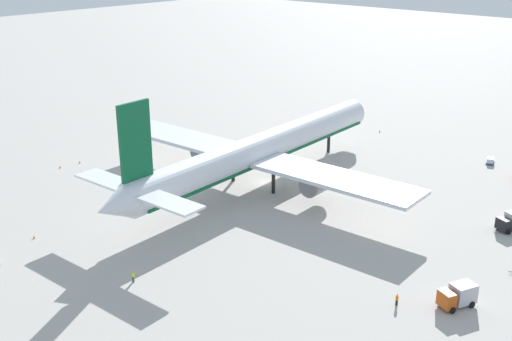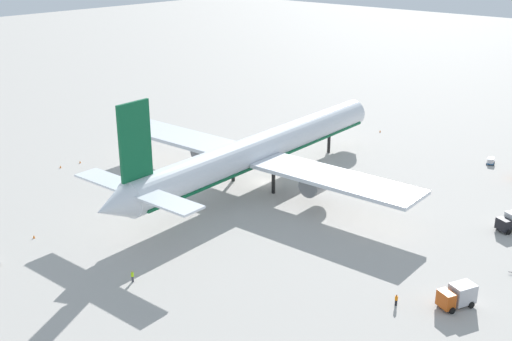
% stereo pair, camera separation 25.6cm
% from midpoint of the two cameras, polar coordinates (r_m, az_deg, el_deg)
% --- Properties ---
extents(ground_plane, '(600.00, 600.00, 0.00)m').
position_cam_midpoint_polar(ground_plane, '(123.48, 0.62, -1.04)').
color(ground_plane, '#ADA8A0').
extents(airliner, '(77.88, 68.21, 22.31)m').
position_cam_midpoint_polar(airliner, '(119.99, 0.26, 1.82)').
color(airliner, silver).
rests_on(airliner, ground).
extents(service_truck_1, '(5.46, 4.07, 3.01)m').
position_cam_midpoint_polar(service_truck_1, '(86.94, 17.82, -10.73)').
color(service_truck_1, '#BF4C14').
rests_on(service_truck_1, ground).
extents(service_truck_2, '(5.30, 4.03, 3.02)m').
position_cam_midpoint_polar(service_truck_2, '(111.22, 22.21, -4.26)').
color(service_truck_2, black).
rests_on(service_truck_2, ground).
extents(baggage_cart_0, '(3.05, 2.08, 1.34)m').
position_cam_midpoint_polar(baggage_cart_0, '(142.03, 20.48, 0.85)').
color(baggage_cart_0, '#26598C').
rests_on(baggage_cart_0, ground).
extents(ground_worker_0, '(0.52, 0.52, 1.61)m').
position_cam_midpoint_polar(ground_worker_0, '(85.47, 12.60, -11.39)').
color(ground_worker_0, black).
rests_on(ground_worker_0, ground).
extents(ground_worker_2, '(0.54, 0.54, 1.74)m').
position_cam_midpoint_polar(ground_worker_2, '(90.18, -11.21, -9.42)').
color(ground_worker_2, '#3F3F47').
rests_on(ground_worker_2, ground).
extents(traffic_cone_0, '(0.36, 0.36, 0.55)m').
position_cam_midpoint_polar(traffic_cone_0, '(138.81, -15.79, 0.75)').
color(traffic_cone_0, orange).
rests_on(traffic_cone_0, ground).
extents(traffic_cone_1, '(0.36, 0.36, 0.55)m').
position_cam_midpoint_polar(traffic_cone_1, '(106.85, -19.60, -5.70)').
color(traffic_cone_1, orange).
rests_on(traffic_cone_1, ground).
extents(traffic_cone_2, '(0.36, 0.36, 0.55)m').
position_cam_midpoint_polar(traffic_cone_2, '(137.03, -17.44, 0.32)').
color(traffic_cone_2, orange).
rests_on(traffic_cone_2, ground).
extents(traffic_cone_3, '(0.36, 0.36, 0.55)m').
position_cam_midpoint_polar(traffic_cone_3, '(158.23, 11.14, 3.54)').
color(traffic_cone_3, orange).
rests_on(traffic_cone_3, ground).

